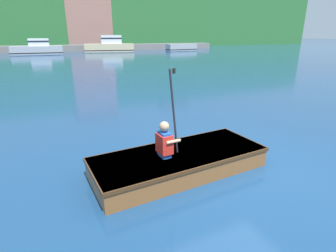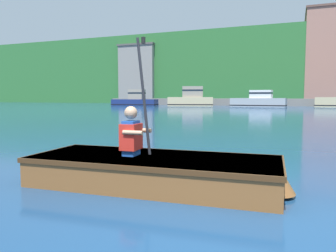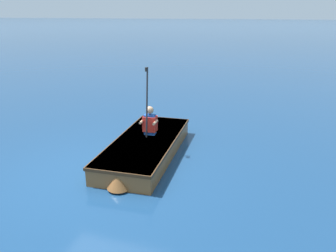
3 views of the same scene
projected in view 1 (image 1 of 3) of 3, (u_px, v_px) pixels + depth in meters
name	position (u px, v px, depth m)	size (l,w,h in m)	color
ground_plane	(253.00, 171.00, 4.82)	(300.00, 300.00, 0.00)	navy
shoreline_ridge	(53.00, 16.00, 52.47)	(120.00, 20.00, 11.78)	#2D6B33
waterfront_apartment_right	(84.00, 9.00, 50.05)	(8.27, 10.58, 13.92)	#9E6B5B
waterfront_tower_far	(171.00, 13.00, 57.30)	(6.46, 6.60, 13.78)	#75665B
marina_dock	(65.00, 48.00, 38.58)	(49.18, 2.40, 0.90)	slate
moored_boat_dock_west_end	(38.00, 48.00, 33.55)	(6.22, 2.57, 1.89)	#9EA3A8
moored_boat_dock_west_inner	(110.00, 45.00, 38.48)	(7.35, 3.44, 2.29)	#CCB789
moored_boat_dock_center_near	(181.00, 47.00, 41.01)	(5.11, 1.97, 0.95)	#9EA3A8
rowboat_foreground	(182.00, 160.00, 4.79)	(3.33, 1.43, 0.37)	brown
person_paddler	(165.00, 140.00, 4.48)	(0.39, 0.37, 1.50)	#1E4CA5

